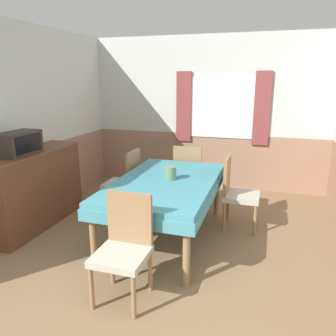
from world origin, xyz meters
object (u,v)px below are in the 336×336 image
(chair_head_window, at_px, (189,173))
(dining_table, at_px, (166,188))
(chair_head_near, at_px, (124,245))
(vase, at_px, (170,173))
(chair_left_far, at_px, (126,180))
(sideboard, at_px, (34,188))
(chair_right_far, at_px, (236,191))
(tv, at_px, (19,143))

(chair_head_window, bearing_deg, dining_table, -90.00)
(chair_head_near, distance_m, vase, 1.26)
(vase, bearing_deg, chair_left_far, 147.97)
(sideboard, bearing_deg, chair_right_far, 16.26)
(chair_head_near, height_order, chair_head_window, same)
(chair_left_far, bearing_deg, chair_head_near, -155.86)
(chair_left_far, distance_m, chair_head_near, 1.90)
(chair_right_far, height_order, vase, chair_right_far)
(chair_head_window, distance_m, vase, 1.17)
(dining_table, distance_m, chair_left_far, 0.97)
(chair_right_far, relative_size, chair_head_near, 1.00)
(vase, bearing_deg, dining_table, -133.23)
(chair_head_near, relative_size, tv, 1.77)
(sideboard, bearing_deg, chair_head_window, 37.76)
(chair_left_far, bearing_deg, chair_head_window, -51.73)
(chair_right_far, xyz_separation_m, vase, (-0.73, -0.51, 0.32))
(chair_right_far, height_order, sideboard, sideboard)
(sideboard, bearing_deg, tv, -83.62)
(chair_head_near, bearing_deg, chair_left_far, -65.86)
(chair_left_far, relative_size, chair_head_near, 1.00)
(chair_head_near, distance_m, tv, 2.01)
(dining_table, distance_m, chair_head_window, 1.18)
(chair_head_near, distance_m, sideboard, 2.01)
(chair_right_far, xyz_separation_m, sideboard, (-2.52, -0.73, 0.01))
(dining_table, height_order, tv, tv)
(chair_head_near, xyz_separation_m, vase, (0.04, 1.22, 0.32))
(chair_right_far, relative_size, tv, 1.77)
(vase, bearing_deg, chair_right_far, 35.02)
(chair_left_far, height_order, chair_head_near, same)
(chair_left_far, xyz_separation_m, chair_head_near, (0.78, -1.73, 0.00))
(dining_table, distance_m, sideboard, 1.75)
(chair_left_far, xyz_separation_m, sideboard, (-0.96, -0.73, 0.01))
(chair_head_window, xyz_separation_m, vase, (0.04, -1.13, 0.32))
(chair_right_far, xyz_separation_m, chair_head_near, (-0.78, -1.73, 0.00))
(sideboard, bearing_deg, chair_left_far, 37.34)
(dining_table, xyz_separation_m, chair_head_near, (0.00, -1.17, -0.14))
(chair_head_near, xyz_separation_m, chair_head_window, (-0.00, 2.35, 0.00))
(dining_table, bearing_deg, chair_right_far, 35.80)
(chair_right_far, bearing_deg, chair_left_far, -90.00)
(chair_head_near, bearing_deg, sideboard, -29.91)
(chair_left_far, xyz_separation_m, chair_head_window, (0.78, 0.61, 0.00))
(chair_head_window, height_order, tv, tv)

